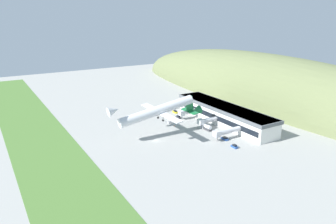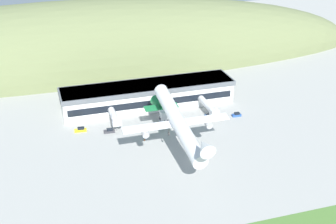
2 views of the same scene
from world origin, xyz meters
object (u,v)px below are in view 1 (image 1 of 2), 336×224
service_car_2 (178,117)px  service_car_3 (225,138)px  terminal_building (224,113)px  cargo_airplane (159,111)px  jetway_0 (187,112)px  fuel_truck (206,127)px  traffic_cone_0 (174,126)px  jetway_2 (226,132)px  service_car_1 (234,146)px  jetway_1 (206,121)px  service_car_0 (175,112)px

service_car_2 → service_car_3: service_car_2 is taller
terminal_building → cargo_airplane: (-1.19, -42.47, 7.50)m
jetway_0 → fuel_truck: size_ratio=1.52×
cargo_airplane → traffic_cone_0: 20.82m
jetway_2 → service_car_2: 41.07m
terminal_building → service_car_2: terminal_building is taller
service_car_3 → fuel_truck: bearing=176.7°
service_car_1 → cargo_airplane: bearing=-145.3°
terminal_building → service_car_1: (31.46, -19.82, -5.01)m
cargo_airplane → fuel_truck: cargo_airplane is taller
service_car_2 → jetway_1: bearing=11.2°
jetway_1 → service_car_1: bearing=-11.1°
cargo_airplane → traffic_cone_0: size_ratio=92.38×
traffic_cone_0 → jetway_0: bearing=120.1°
jetway_2 → service_car_3: (0.45, -0.79, -3.39)m
traffic_cone_0 → service_car_2: bearing=138.6°
service_car_0 → service_car_2: (10.22, -4.07, -0.03)m
service_car_3 → service_car_0: bearing=176.9°
cargo_airplane → service_car_2: (-18.90, 24.11, -12.50)m
jetway_0 → terminal_building: bearing=39.5°
jetway_1 → traffic_cone_0: size_ratio=20.97×
terminal_building → jetway_2: bearing=-38.0°
service_car_1 → fuel_truck: (-27.10, 3.73, 0.80)m
jetway_0 → service_car_0: (-13.20, -0.18, -3.29)m
terminal_building → cargo_airplane: size_ratio=1.35×
jetway_0 → service_car_0: bearing=-179.2°
service_car_0 → cargo_airplane: bearing=-44.1°
jetway_0 → traffic_cone_0: size_ratio=21.32×
service_car_1 → service_car_2: (-51.56, 1.46, 0.01)m
jetway_0 → traffic_cone_0: bearing=-59.9°
jetway_1 → service_car_0: jetway_1 is taller
cargo_airplane → fuel_truck: size_ratio=6.58×
jetway_1 → cargo_airplane: (-3.04, -28.47, 9.18)m
service_car_0 → service_car_1: 62.02m
service_car_2 → service_car_0: bearing=158.3°
service_car_0 → service_car_2: bearing=-21.7°
terminal_building → jetway_2: size_ratio=4.40×
jetway_1 → jetway_2: 19.07m
service_car_2 → service_car_1: bearing=-1.6°
jetway_2 → cargo_airplane: size_ratio=0.31×
jetway_2 → service_car_2: size_ratio=3.92×
jetway_2 → terminal_building: bearing=142.0°
cargo_airplane → service_car_3: size_ratio=12.45×
service_car_0 → service_car_3: (51.55, -2.76, -0.09)m
cargo_airplane → fuel_truck: bearing=78.1°
service_car_1 → traffic_cone_0: service_car_1 is taller
cargo_airplane → traffic_cone_0: bearing=118.6°
terminal_building → jetway_1: terminal_building is taller
service_car_3 → fuel_truck: fuel_truck is taller
service_car_0 → traffic_cone_0: 25.39m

